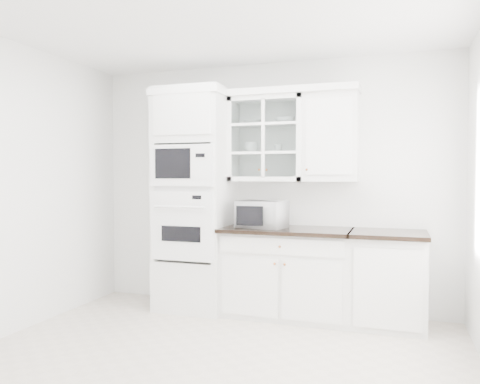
% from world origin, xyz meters
% --- Properties ---
extents(ground, '(4.00, 3.50, 0.01)m').
position_xyz_m(ground, '(0.00, 0.00, 0.01)').
color(ground, beige).
rests_on(ground, ground).
extents(room_shell, '(4.00, 3.50, 2.70)m').
position_xyz_m(room_shell, '(0.00, 0.43, 1.78)').
color(room_shell, white).
rests_on(room_shell, ground).
extents(oven_column, '(0.76, 0.68, 2.40)m').
position_xyz_m(oven_column, '(-0.75, 1.42, 1.20)').
color(oven_column, white).
rests_on(oven_column, ground).
extents(base_cabinet_run, '(1.32, 0.67, 0.92)m').
position_xyz_m(base_cabinet_run, '(0.28, 1.45, 0.46)').
color(base_cabinet_run, white).
rests_on(base_cabinet_run, ground).
extents(extra_base_cabinet, '(0.72, 0.67, 0.92)m').
position_xyz_m(extra_base_cabinet, '(1.28, 1.45, 0.46)').
color(extra_base_cabinet, white).
rests_on(extra_base_cabinet, ground).
extents(upper_cabinet_glass, '(0.80, 0.33, 0.90)m').
position_xyz_m(upper_cabinet_glass, '(0.03, 1.58, 1.85)').
color(upper_cabinet_glass, white).
rests_on(upper_cabinet_glass, room_shell).
extents(upper_cabinet_solid, '(0.55, 0.33, 0.90)m').
position_xyz_m(upper_cabinet_solid, '(0.71, 1.58, 1.85)').
color(upper_cabinet_solid, white).
rests_on(upper_cabinet_solid, room_shell).
extents(crown_molding, '(2.14, 0.38, 0.07)m').
position_xyz_m(crown_molding, '(-0.07, 1.56, 2.33)').
color(crown_molding, white).
rests_on(crown_molding, room_shell).
extents(countertop_microwave, '(0.55, 0.48, 0.28)m').
position_xyz_m(countertop_microwave, '(0.03, 1.40, 1.06)').
color(countertop_microwave, white).
rests_on(countertop_microwave, base_cabinet_run).
extents(bowl_a, '(0.27, 0.27, 0.05)m').
position_xyz_m(bowl_a, '(-0.13, 1.60, 2.04)').
color(bowl_a, white).
rests_on(bowl_a, upper_cabinet_glass).
extents(bowl_b, '(0.23, 0.23, 0.06)m').
position_xyz_m(bowl_b, '(0.23, 1.57, 2.04)').
color(bowl_b, white).
rests_on(bowl_b, upper_cabinet_glass).
extents(cup_a, '(0.15, 0.15, 0.11)m').
position_xyz_m(cup_a, '(-0.15, 1.60, 1.77)').
color(cup_a, white).
rests_on(cup_a, upper_cabinet_glass).
extents(cup_b, '(0.10, 0.10, 0.08)m').
position_xyz_m(cup_b, '(0.16, 1.57, 1.75)').
color(cup_b, white).
rests_on(cup_b, upper_cabinet_glass).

